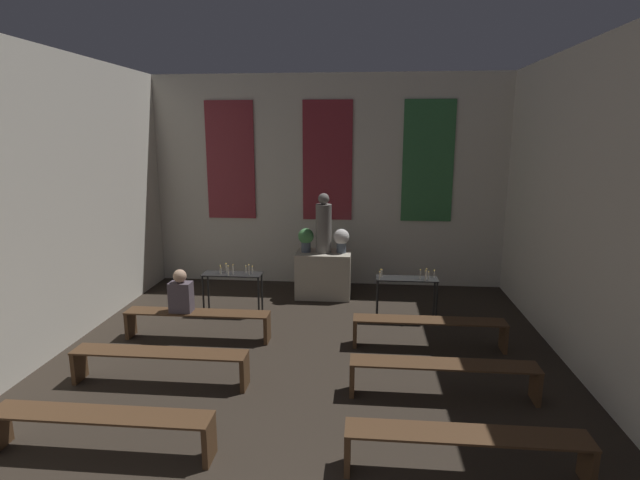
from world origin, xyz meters
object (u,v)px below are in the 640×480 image
object	(u,v)px
statue	(324,226)
candle_rack_right	(407,285)
pew_second_right	(466,444)
pew_back_left	(198,319)
person_seated	(181,293)
pew_back_right	(429,327)
flower_vase_right	(341,239)
altar	(324,274)
pew_third_right	(443,372)
pew_second_left	(101,424)
pew_third_left	(160,360)
flower_vase_left	(306,238)
candle_rack_left	(232,280)

from	to	relation	value
statue	candle_rack_right	world-z (taller)	statue
statue	pew_second_right	world-z (taller)	statue
pew_back_left	person_seated	world-z (taller)	person_seated
pew_back_left	pew_back_right	size ratio (longest dim) A/B	1.00
candle_rack_right	pew_back_left	xyz separation A→B (m)	(-3.51, -1.25, -0.30)
flower_vase_right	candle_rack_right	world-z (taller)	flower_vase_right
altar	person_seated	distance (m)	3.25
pew_third_right	pew_back_left	world-z (taller)	same
pew_back_left	pew_back_right	distance (m)	3.76
altar	pew_back_right	xyz separation A→B (m)	(1.88, -2.43, -0.12)
pew_second_left	pew_back_right	size ratio (longest dim) A/B	1.00
altar	flower_vase_right	world-z (taller)	flower_vase_right
altar	pew_second_left	size ratio (longest dim) A/B	0.47
pew_second_right	pew_third_left	distance (m)	4.06
pew_third_right	flower_vase_left	bearing A→B (deg)	119.57
pew_second_right	pew_back_left	distance (m)	4.85
pew_second_left	pew_second_right	world-z (taller)	same
pew_third_right	person_seated	size ratio (longest dim) A/B	3.34
pew_second_left	pew_third_left	bearing A→B (deg)	90.00
person_seated	candle_rack_right	bearing A→B (deg)	18.42
pew_back_left	candle_rack_left	bearing A→B (deg)	78.21
candle_rack_right	pew_second_left	size ratio (longest dim) A/B	0.46
person_seated	statue	bearing A→B (deg)	48.62
flower_vase_right	person_seated	size ratio (longest dim) A/B	0.69
pew_second_left	pew_second_right	bearing A→B (deg)	0.00
candle_rack_right	altar	bearing A→B (deg)	144.14
flower_vase_left	pew_second_left	size ratio (longest dim) A/B	0.21
flower_vase_left	pew_back_left	bearing A→B (deg)	-121.95
flower_vase_right	pew_third_left	xyz separation A→B (m)	(-2.25, -3.96, -0.88)
statue	flower_vase_left	bearing A→B (deg)	180.00
candle_rack_right	candle_rack_left	bearing A→B (deg)	179.97
pew_second_left	pew_third_right	size ratio (longest dim) A/B	1.00
flower_vase_left	candle_rack_left	distance (m)	1.81
altar	pew_back_right	bearing A→B (deg)	-52.24
statue	pew_third_right	distance (m)	4.53
pew_third_left	pew_back_right	size ratio (longest dim) A/B	1.00
pew_back_left	statue	bearing A→B (deg)	52.24
pew_second_right	pew_third_right	distance (m)	1.53
flower_vase_left	pew_second_right	bearing A→B (deg)	-67.74
candle_rack_right	pew_third_right	size ratio (longest dim) A/B	0.46
altar	statue	bearing A→B (deg)	0.00
flower_vase_right	altar	bearing A→B (deg)	180.00
statue	candle_rack_left	distance (m)	2.17
altar	pew_back_left	world-z (taller)	altar
candle_rack_right	pew_second_right	world-z (taller)	candle_rack_right
pew_second_right	pew_back_right	size ratio (longest dim) A/B	1.00
pew_back_right	flower_vase_right	bearing A→B (deg)	121.95
pew_second_left	candle_rack_left	bearing A→B (deg)	86.53
flower_vase_right	candle_rack_right	size ratio (longest dim) A/B	0.45
pew_third_left	person_seated	xyz separation A→B (m)	(-0.26, 1.53, 0.44)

